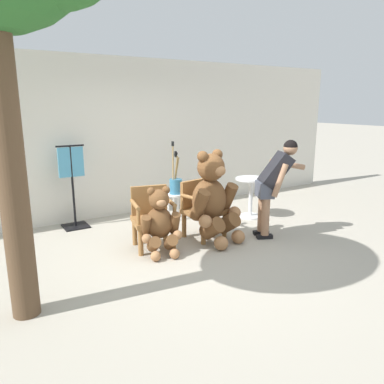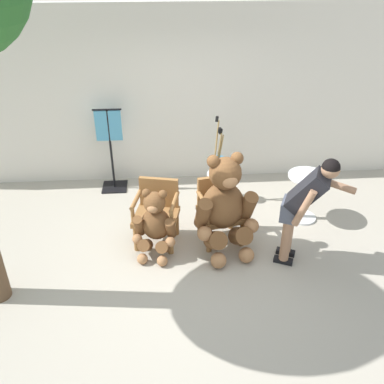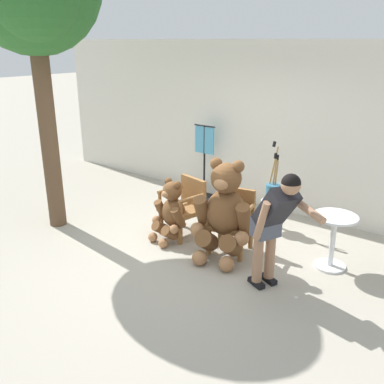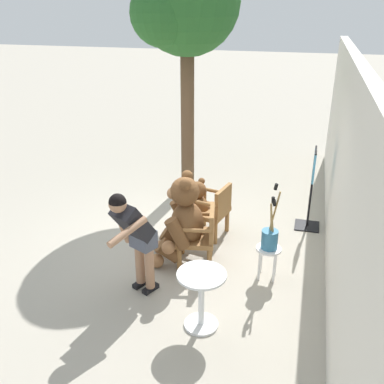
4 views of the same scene
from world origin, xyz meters
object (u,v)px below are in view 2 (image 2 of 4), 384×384
at_px(brush_bucket, 218,163).
at_px(clothing_display_stand, 111,148).
at_px(round_side_table, 306,192).
at_px(teddy_bear_large, 225,206).
at_px(wooden_chair_right, 220,208).
at_px(person_visitor, 304,201).
at_px(teddy_bear_small, 155,224).
at_px(white_stool, 218,179).
at_px(wooden_chair_left, 157,211).

xyz_separation_m(brush_bucket, clothing_display_stand, (-1.65, 0.49, 0.09)).
relative_size(brush_bucket, round_side_table, 1.28).
bearing_deg(teddy_bear_large, wooden_chair_right, 96.08).
bearing_deg(teddy_bear_large, clothing_display_stand, 132.52).
distance_m(round_side_table, clothing_display_stand, 3.06).
relative_size(person_visitor, brush_bucket, 1.62).
distance_m(wooden_chair_right, brush_bucket, 1.00).
relative_size(wooden_chair_right, round_side_table, 1.19).
height_order(teddy_bear_small, round_side_table, teddy_bear_small).
bearing_deg(teddy_bear_large, round_side_table, 25.87).
height_order(white_stool, clothing_display_stand, clothing_display_stand).
xyz_separation_m(wooden_chair_right, round_side_table, (1.28, 0.36, -0.01)).
height_order(person_visitor, round_side_table, person_visitor).
bearing_deg(round_side_table, wooden_chair_right, -164.43).
bearing_deg(wooden_chair_right, brush_bucket, 84.34).
relative_size(teddy_bear_small, brush_bucket, 1.01).
bearing_deg(teddy_bear_small, wooden_chair_left, 85.26).
bearing_deg(white_stool, teddy_bear_small, -127.08).
bearing_deg(person_visitor, brush_bucket, 117.49).
distance_m(teddy_bear_small, round_side_table, 2.24).
bearing_deg(wooden_chair_right, white_stool, 84.30).
distance_m(wooden_chair_right, teddy_bear_small, 0.91).
relative_size(wooden_chair_left, wooden_chair_right, 1.00).
distance_m(teddy_bear_large, clothing_display_stand, 2.33).
xyz_separation_m(wooden_chair_right, person_visitor, (0.91, -0.59, 0.43)).
bearing_deg(clothing_display_stand, wooden_chair_left, -64.12).
bearing_deg(brush_bucket, wooden_chair_right, -95.66).
bearing_deg(wooden_chair_left, white_stool, 46.34).
xyz_separation_m(wooden_chair_left, teddy_bear_large, (0.86, -0.25, 0.20)).
relative_size(white_stool, round_side_table, 0.64).
bearing_deg(round_side_table, clothing_display_stand, 158.60).
relative_size(teddy_bear_small, round_side_table, 1.29).
height_order(wooden_chair_right, brush_bucket, brush_bucket).
xyz_separation_m(teddy_bear_large, round_side_table, (1.26, 0.61, -0.22)).
bearing_deg(white_stool, wooden_chair_right, -95.70).
distance_m(person_visitor, round_side_table, 1.11).
xyz_separation_m(white_stool, round_side_table, (1.19, -0.62, 0.09)).
distance_m(wooden_chair_right, clothing_display_stand, 2.15).
bearing_deg(round_side_table, person_visitor, -111.48).
bearing_deg(white_stool, clothing_display_stand, 163.52).
height_order(teddy_bear_small, brush_bucket, brush_bucket).
distance_m(wooden_chair_left, clothing_display_stand, 1.65).
relative_size(teddy_bear_large, clothing_display_stand, 1.00).
relative_size(wooden_chair_right, teddy_bear_small, 0.93).
relative_size(teddy_bear_small, person_visitor, 0.62).
height_order(wooden_chair_left, teddy_bear_large, teddy_bear_large).
height_order(white_stool, brush_bucket, brush_bucket).
distance_m(wooden_chair_left, teddy_bear_large, 0.92).
bearing_deg(brush_bucket, wooden_chair_left, -133.58).
height_order(wooden_chair_left, wooden_chair_right, same).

